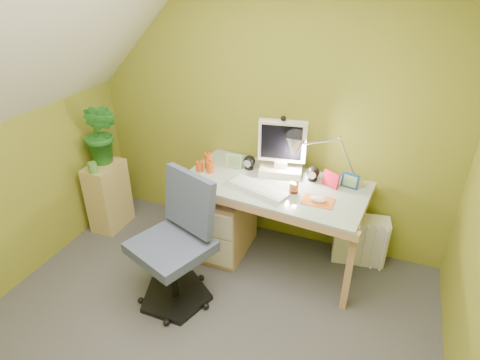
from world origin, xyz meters
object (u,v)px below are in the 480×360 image
at_px(side_ledge, 109,196).
at_px(radiator, 360,240).
at_px(desk, 272,223).
at_px(potted_plant, 101,133).
at_px(task_chair, 171,244).
at_px(desk_lamp, 340,149).
at_px(monitor, 282,145).

xyz_separation_m(side_ledge, radiator, (2.32, 0.36, -0.11)).
distance_m(desk, potted_plant, 1.72).
xyz_separation_m(desk, task_chair, (-0.55, -0.71, 0.14)).
bearing_deg(desk_lamp, radiator, 24.00).
xyz_separation_m(side_ledge, task_chair, (1.07, -0.64, 0.19)).
bearing_deg(task_chair, desk_lamp, 62.79).
bearing_deg(side_ledge, radiator, 8.71).
distance_m(desk_lamp, side_ledge, 2.21).
height_order(desk, radiator, desk).
xyz_separation_m(monitor, side_ledge, (-1.62, -0.26, -0.69)).
xyz_separation_m(monitor, task_chair, (-0.55, -0.89, -0.50)).
bearing_deg(potted_plant, monitor, 7.25).
height_order(potted_plant, radiator, potted_plant).
relative_size(monitor, desk_lamp, 0.86).
bearing_deg(potted_plant, desk, 0.92).
xyz_separation_m(task_chair, radiator, (1.25, 0.99, -0.31)).
bearing_deg(task_chair, potted_plant, 168.37).
height_order(monitor, potted_plant, monitor).
bearing_deg(potted_plant, task_chair, -32.58).
height_order(desk, desk_lamp, desk_lamp).
xyz_separation_m(desk, monitor, (-0.00, 0.18, 0.64)).
height_order(desk, side_ledge, desk).
bearing_deg(task_chair, monitor, 79.48).
height_order(desk, monitor, monitor).
bearing_deg(task_chair, side_ledge, 170.31).
distance_m(side_ledge, radiator, 2.35).
relative_size(monitor, radiator, 1.16).
bearing_deg(radiator, desk, -167.66).
bearing_deg(monitor, desk_lamp, -9.93).
height_order(desk_lamp, radiator, desk_lamp).
bearing_deg(monitor, task_chair, -131.40).
bearing_deg(radiator, potted_plant, 178.21).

